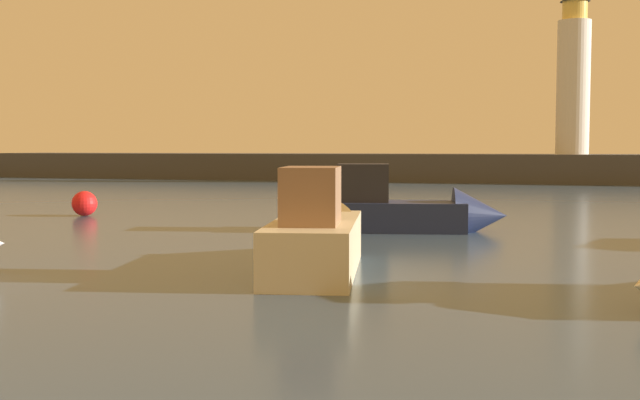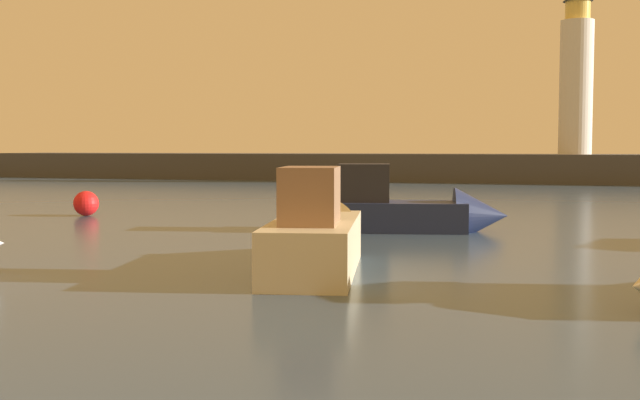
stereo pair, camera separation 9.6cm
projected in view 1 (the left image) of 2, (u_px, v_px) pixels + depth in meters
ground_plane at (430, 213)px, 32.65m from camera, size 220.00×220.00×0.00m
breakwater at (494, 168)px, 61.56m from camera, size 88.55×6.84×2.17m
lighthouse at (573, 77)px, 59.38m from camera, size 2.45×2.45×12.25m
motorboat_1 at (318, 235)px, 17.73m from camera, size 3.04×6.71×2.54m
motorboat_4 at (412, 211)px, 25.45m from camera, size 6.64×3.19×2.56m
mooring_buoy at (85, 203)px, 31.07m from camera, size 0.99×0.99×0.99m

